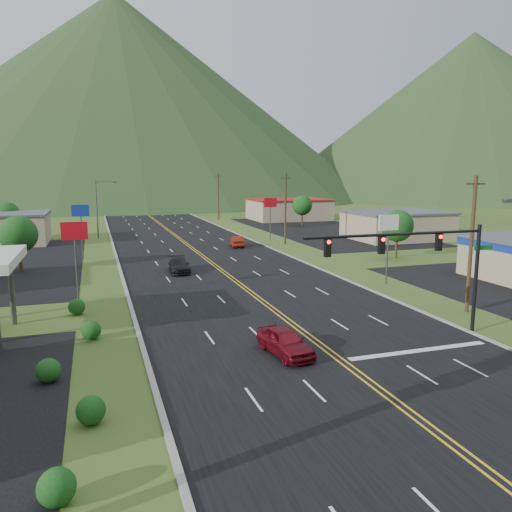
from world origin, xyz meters
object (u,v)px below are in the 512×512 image
object	(u,v)px
car_dark_mid	(179,266)
car_red_far	(237,242)
streetlight_west	(99,205)
traffic_signal	(424,254)
car_red_near	(285,342)

from	to	relation	value
car_dark_mid	car_red_far	distance (m)	18.72
car_red_far	streetlight_west	bearing A→B (deg)	-31.51
traffic_signal	streetlight_west	distance (m)	58.88
traffic_signal	car_red_near	distance (m)	10.15
traffic_signal	car_dark_mid	distance (m)	27.87
car_red_near	car_red_far	bearing A→B (deg)	69.97
traffic_signal	streetlight_west	size ratio (longest dim) A/B	1.46
traffic_signal	car_dark_mid	size ratio (longest dim) A/B	2.71
streetlight_west	car_dark_mid	bearing A→B (deg)	-76.67
car_dark_mid	streetlight_west	bearing A→B (deg)	107.07
streetlight_west	car_dark_mid	world-z (taller)	streetlight_west
traffic_signal	car_red_far	size ratio (longest dim) A/B	2.92
car_dark_mid	car_red_far	size ratio (longest dim) A/B	1.08
traffic_signal	streetlight_west	xyz separation A→B (m)	(-18.16, 56.00, -0.15)
traffic_signal	car_red_near	bearing A→B (deg)	-179.01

